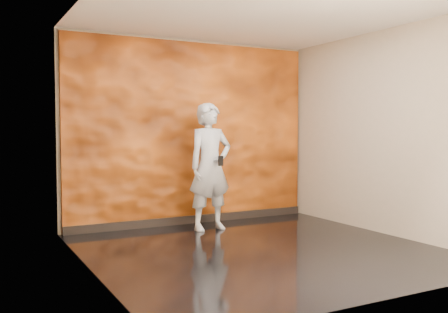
{
  "coord_description": "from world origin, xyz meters",
  "views": [
    {
      "loc": [
        -3.14,
        -5.0,
        1.42
      ],
      "look_at": [
        -0.04,
        0.86,
        1.07
      ],
      "focal_mm": 40.0,
      "sensor_mm": 36.0,
      "label": 1
    }
  ],
  "objects": [
    {
      "name": "room",
      "position": [
        0.0,
        0.0,
        1.4
      ],
      "size": [
        4.02,
        4.02,
        2.81
      ],
      "color": "black",
      "rests_on": "ground"
    },
    {
      "name": "feature_wall",
      "position": [
        0.0,
        1.96,
        1.38
      ],
      "size": [
        3.9,
        0.06,
        2.75
      ],
      "primitive_type": "cube",
      "color": "orange",
      "rests_on": "ground"
    },
    {
      "name": "baseboard",
      "position": [
        0.0,
        1.92,
        0.06
      ],
      "size": [
        3.9,
        0.04,
        0.12
      ],
      "primitive_type": "cube",
      "color": "black",
      "rests_on": "ground"
    },
    {
      "name": "man",
      "position": [
        0.0,
        1.37,
        0.91
      ],
      "size": [
        0.69,
        0.47,
        1.81
      ],
      "primitive_type": "imported",
      "rotation": [
        0.0,
        0.0,
        0.06
      ],
      "color": "#959AA3",
      "rests_on": "ground"
    },
    {
      "name": "phone",
      "position": [
        0.02,
        1.07,
        1.0
      ],
      "size": [
        0.08,
        0.02,
        0.14
      ],
      "primitive_type": "cube",
      "rotation": [
        0.0,
        0.0,
        0.0
      ],
      "color": "black",
      "rests_on": "man"
    }
  ]
}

